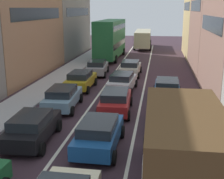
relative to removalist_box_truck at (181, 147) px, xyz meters
The scene contains 17 objects.
sidewalk_left 19.73m from the removalist_box_truck, 121.97° to the left, with size 2.60×64.00×0.14m, color #B1B1B1.
lane_stripe_left 17.63m from the removalist_box_truck, 107.95° to the left, with size 0.16×60.00×0.01m, color silver.
lane_stripe_right 16.90m from the removalist_box_truck, 96.84° to the left, with size 0.16×60.00×0.01m, color silver.
building_row_left 24.31m from the removalist_box_truck, 130.87° to the left, with size 7.20×43.90×12.57m.
removalist_box_truck is the anchor object (origin of this frame).
sedan_centre_lane_second 5.12m from the removalist_box_truck, 135.28° to the left, with size 2.09×4.32×1.49m.
wagon_left_lane_second 8.03m from the removalist_box_truck, 151.62° to the left, with size 2.24×4.38×1.49m.
hatchback_centre_lane_third 9.68m from the removalist_box_truck, 111.48° to the left, with size 2.21×4.37×1.49m.
sedan_left_lane_third 11.69m from the removalist_box_truck, 127.75° to the left, with size 2.25×4.39×1.49m.
coupe_centre_lane_fourth 14.88m from the removalist_box_truck, 104.58° to the left, with size 2.29×4.41×1.49m.
sedan_left_lane_fourth 16.16m from the removalist_box_truck, 116.58° to the left, with size 2.08×4.31×1.49m.
sedan_centre_lane_fifth 20.78m from the removalist_box_truck, 100.09° to the left, with size 2.12×4.33×1.49m.
sedan_left_lane_fifth 21.38m from the removalist_box_truck, 109.06° to the left, with size 2.28×4.40×1.49m.
sedan_right_lane_behind_truck 7.23m from the removalist_box_truck, 91.74° to the left, with size 2.23×4.38×1.49m.
wagon_right_lane_far 12.65m from the removalist_box_truck, 90.79° to the left, with size 2.14×4.34×1.49m.
bus_mid_queue_primary 31.22m from the removalist_box_truck, 103.39° to the left, with size 2.99×10.56×5.06m.
bus_far_queue_secondary 42.97m from the removalist_box_truck, 94.83° to the left, with size 3.01×10.56×2.90m.
Camera 1 is at (2.83, -6.51, 6.55)m, focal length 49.39 mm.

